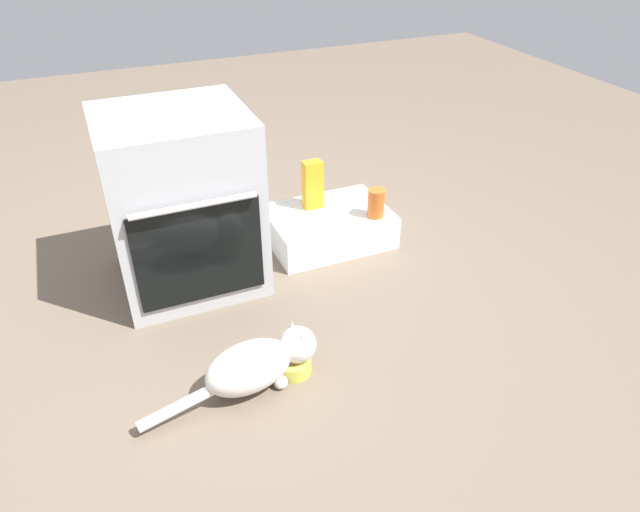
# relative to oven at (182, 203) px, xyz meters

# --- Properties ---
(ground) EXTENTS (8.00, 8.00, 0.00)m
(ground) POSITION_rel_oven_xyz_m (-0.00, -0.39, -0.38)
(ground) COLOR #6B5B4C
(oven) EXTENTS (0.59, 0.59, 0.76)m
(oven) POSITION_rel_oven_xyz_m (0.00, 0.00, 0.00)
(oven) COLOR #B7BABF
(oven) RESTS_ON ground
(pantry_cabinet) EXTENTS (0.58, 0.41, 0.16)m
(pantry_cabinet) POSITION_rel_oven_xyz_m (0.69, 0.05, -0.30)
(pantry_cabinet) COLOR white
(pantry_cabinet) RESTS_ON ground
(food_bowl) EXTENTS (0.13, 0.13, 0.09)m
(food_bowl) POSITION_rel_oven_xyz_m (0.21, -0.73, -0.35)
(food_bowl) COLOR #D1D14C
(food_bowl) RESTS_ON ground
(cat) EXTENTS (0.66, 0.22, 0.20)m
(cat) POSITION_rel_oven_xyz_m (0.07, -0.75, -0.28)
(cat) COLOR silver
(cat) RESTS_ON ground
(sauce_jar) EXTENTS (0.08, 0.08, 0.14)m
(sauce_jar) POSITION_rel_oven_xyz_m (0.88, -0.08, -0.15)
(sauce_jar) COLOR #D16023
(sauce_jar) RESTS_ON pantry_cabinet
(juice_carton) EXTENTS (0.09, 0.06, 0.24)m
(juice_carton) POSITION_rel_oven_xyz_m (0.64, 0.13, -0.10)
(juice_carton) COLOR orange
(juice_carton) RESTS_ON pantry_cabinet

